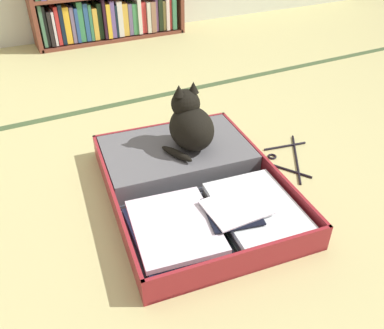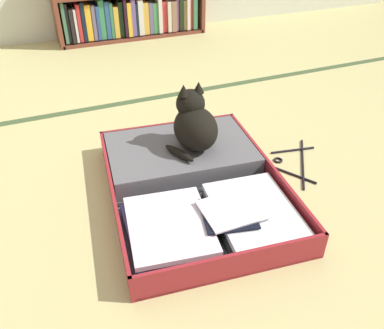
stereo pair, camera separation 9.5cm
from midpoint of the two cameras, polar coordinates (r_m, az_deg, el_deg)
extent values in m
plane|color=tan|center=(1.45, -2.75, -8.98)|extent=(10.00, 10.00, 0.00)
cube|color=#3E5430|center=(2.30, -13.98, 7.89)|extent=(4.80, 0.05, 0.00)
cube|color=brown|center=(3.29, -23.11, 20.77)|extent=(0.03, 0.26, 0.70)
cube|color=brown|center=(3.47, -12.11, 17.43)|extent=(1.15, 0.26, 0.02)
cube|color=#457757|center=(3.34, -21.70, 18.19)|extent=(0.02, 0.21, 0.29)
cube|color=black|center=(3.35, -21.28, 18.23)|extent=(0.02, 0.21, 0.28)
cube|color=black|center=(3.34, -20.68, 17.99)|extent=(0.03, 0.21, 0.24)
cube|color=silver|center=(3.35, -20.20, 18.08)|extent=(0.02, 0.21, 0.24)
cube|color=red|center=(3.35, -19.78, 18.47)|extent=(0.03, 0.21, 0.27)
cube|color=black|center=(3.35, -19.25, 18.67)|extent=(0.03, 0.21, 0.28)
cube|color=yellow|center=(3.37, -18.57, 18.67)|extent=(0.04, 0.21, 0.26)
cube|color=slate|center=(3.37, -17.85, 18.77)|extent=(0.03, 0.21, 0.26)
cube|color=#2B4C8D|center=(3.37, -17.31, 18.79)|extent=(0.02, 0.21, 0.25)
cube|color=#378554|center=(3.38, -16.81, 19.26)|extent=(0.04, 0.21, 0.29)
cube|color=#29538A|center=(3.39, -16.08, 19.27)|extent=(0.03, 0.21, 0.27)
cube|color=#367752|center=(3.39, -15.52, 19.29)|extent=(0.02, 0.21, 0.26)
cube|color=gold|center=(3.40, -14.90, 19.15)|extent=(0.04, 0.21, 0.23)
cube|color=black|center=(3.41, -14.29, 19.55)|extent=(0.03, 0.21, 0.26)
cube|color=black|center=(3.40, -13.70, 19.84)|extent=(0.02, 0.21, 0.29)
cube|color=gold|center=(3.41, -13.12, 19.63)|extent=(0.03, 0.21, 0.25)
cube|color=#675195|center=(3.42, -12.57, 19.91)|extent=(0.03, 0.21, 0.27)
cube|color=black|center=(3.44, -12.07, 19.72)|extent=(0.02, 0.21, 0.24)
cube|color=silver|center=(3.44, -11.60, 20.03)|extent=(0.04, 0.21, 0.27)
cube|color=gold|center=(3.46, -10.87, 20.00)|extent=(0.04, 0.21, 0.24)
cube|color=slate|center=(3.47, -10.18, 20.06)|extent=(0.03, 0.21, 0.24)
cube|color=#3E8852|center=(3.48, -9.54, 20.13)|extent=(0.04, 0.21, 0.23)
cube|color=silver|center=(3.48, -8.92, 20.54)|extent=(0.03, 0.21, 0.28)
cube|color=#C13334|center=(3.51, -8.37, 20.40)|extent=(0.04, 0.21, 0.24)
cube|color=beige|center=(3.51, -7.62, 20.41)|extent=(0.03, 0.21, 0.23)
cube|color=#986E53|center=(3.52, -6.99, 20.50)|extent=(0.04, 0.21, 0.23)
cube|color=#7D558F|center=(3.54, -6.55, 21.11)|extent=(0.02, 0.21, 0.29)
cube|color=black|center=(3.55, -5.99, 20.98)|extent=(0.03, 0.21, 0.27)
cube|color=#91864C|center=(3.57, -5.48, 20.74)|extent=(0.02, 0.21, 0.23)
cube|color=silver|center=(3.56, -4.98, 20.86)|extent=(0.03, 0.21, 0.24)
cube|color=#C03634|center=(3.58, -4.66, 21.35)|extent=(0.02, 0.21, 0.29)
cube|color=#3C7E57|center=(3.58, -4.06, 21.15)|extent=(0.03, 0.21, 0.26)
cube|color=maroon|center=(1.43, 1.43, -9.41)|extent=(0.68, 0.49, 0.01)
cube|color=maroon|center=(1.26, 5.05, -13.99)|extent=(0.63, 0.08, 0.11)
cube|color=maroon|center=(1.34, -11.25, -11.05)|extent=(0.06, 0.43, 0.11)
cube|color=maroon|center=(1.51, 12.54, -5.03)|extent=(0.06, 0.43, 0.11)
cube|color=#454B59|center=(1.42, 1.44, -9.12)|extent=(0.65, 0.47, 0.01)
cube|color=maroon|center=(1.74, -3.78, -0.19)|extent=(0.68, 0.49, 0.01)
cube|color=maroon|center=(1.89, -5.73, 4.36)|extent=(0.63, 0.08, 0.11)
cube|color=maroon|center=(1.67, -14.10, -1.01)|extent=(0.06, 0.43, 0.11)
cube|color=maroon|center=(1.81, 5.62, 3.01)|extent=(0.06, 0.43, 0.11)
cube|color=#454B59|center=(1.74, -3.79, 0.08)|extent=(0.65, 0.47, 0.01)
cylinder|color=black|center=(1.57, -1.46, -4.01)|extent=(0.61, 0.08, 0.02)
cube|color=#A89F88|center=(1.37, -4.13, -10.22)|extent=(0.31, 0.36, 0.02)
cube|color=navy|center=(1.36, -4.70, -9.37)|extent=(0.30, 0.34, 0.02)
cube|color=silver|center=(1.35, -4.55, -8.80)|extent=(0.32, 0.37, 0.02)
cube|color=#272F26|center=(1.46, 6.85, -7.20)|extent=(0.30, 0.34, 0.02)
cube|color=#2F2D2C|center=(1.45, 7.16, -6.77)|extent=(0.30, 0.35, 0.02)
cube|color=silver|center=(1.44, 7.32, -6.03)|extent=(0.31, 0.39, 0.02)
cube|color=white|center=(1.39, 4.40, -6.13)|extent=(0.21, 0.18, 0.01)
cube|color=black|center=(1.38, 3.78, -6.78)|extent=(0.21, 0.21, 0.01)
cube|color=#5B5B5F|center=(1.71, -3.85, 1.26)|extent=(0.64, 0.46, 0.09)
torus|color=white|center=(1.65, -5.86, 1.44)|extent=(0.12, 0.12, 0.01)
cylinder|color=black|center=(1.85, -10.86, 3.17)|extent=(0.02, 0.02, 0.10)
cylinder|color=black|center=(1.92, -0.59, 5.14)|extent=(0.02, 0.02, 0.10)
cube|color=red|center=(1.31, 6.45, -14.16)|extent=(0.04, 0.01, 0.02)
cube|color=#3B8A3C|center=(1.36, 12.94, -11.60)|extent=(0.04, 0.01, 0.02)
ellipsoid|color=black|center=(1.63, -1.74, 5.12)|extent=(0.18, 0.22, 0.18)
ellipsoid|color=black|center=(1.70, -2.67, 4.79)|extent=(0.12, 0.08, 0.10)
sphere|color=black|center=(1.63, -2.62, 8.64)|extent=(0.12, 0.12, 0.12)
cone|color=black|center=(1.61, -1.53, 10.99)|extent=(0.05, 0.05, 0.05)
cone|color=black|center=(1.58, -3.65, 10.50)|extent=(0.05, 0.05, 0.05)
sphere|color=yellow|center=(1.67, -2.75, 9.66)|extent=(0.02, 0.02, 0.02)
sphere|color=yellow|center=(1.65, -4.08, 9.34)|extent=(0.02, 0.02, 0.02)
ellipsoid|color=black|center=(1.60, -3.92, 1.51)|extent=(0.09, 0.16, 0.03)
cylinder|color=black|center=(1.84, 13.27, 0.86)|extent=(0.23, 0.33, 0.01)
cylinder|color=black|center=(1.75, 12.06, -0.79)|extent=(0.12, 0.19, 0.01)
cylinder|color=black|center=(1.91, 11.79, 2.56)|extent=(0.21, 0.05, 0.01)
torus|color=black|center=(1.83, 9.94, 1.10)|extent=(0.06, 0.06, 0.01)
camera|label=1|loc=(0.05, -91.85, -1.28)|focal=37.27mm
camera|label=2|loc=(0.05, 88.15, 1.28)|focal=37.27mm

